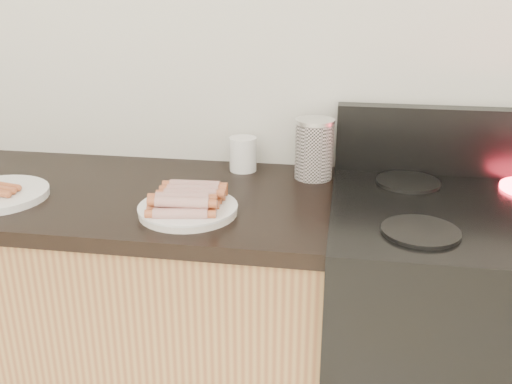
% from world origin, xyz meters
% --- Properties ---
extents(wall_back, '(4.00, 0.04, 2.60)m').
position_xyz_m(wall_back, '(0.00, 2.00, 1.30)').
color(wall_back, silver).
rests_on(wall_back, ground).
extents(stove, '(0.76, 0.65, 0.91)m').
position_xyz_m(stove, '(0.78, 1.68, 0.46)').
color(stove, black).
rests_on(stove, floor).
extents(stove_panel, '(0.76, 0.06, 0.20)m').
position_xyz_m(stove_panel, '(0.78, 1.96, 1.01)').
color(stove_panel, black).
rests_on(stove_panel, stove).
extents(burner_near_left, '(0.18, 0.18, 0.01)m').
position_xyz_m(burner_near_left, '(0.61, 1.51, 0.92)').
color(burner_near_left, black).
rests_on(burner_near_left, stove).
extents(burner_far_left, '(0.18, 0.18, 0.01)m').
position_xyz_m(burner_far_left, '(0.61, 1.84, 0.92)').
color(burner_far_left, black).
rests_on(burner_far_left, stove).
extents(main_plate, '(0.33, 0.33, 0.02)m').
position_xyz_m(main_plate, '(0.04, 1.56, 0.91)').
color(main_plate, white).
rests_on(main_plate, counter_slab).
extents(hotdog_pile, '(0.13, 0.19, 0.05)m').
position_xyz_m(hotdog_pile, '(0.04, 1.56, 0.94)').
color(hotdog_pile, '#A13726').
rests_on(hotdog_pile, main_plate).
extents(canister, '(0.12, 0.12, 0.18)m').
position_xyz_m(canister, '(0.34, 1.88, 0.99)').
color(canister, silver).
rests_on(canister, counter_slab).
extents(mug, '(0.10, 0.10, 0.10)m').
position_xyz_m(mug, '(0.12, 1.92, 0.95)').
color(mug, silver).
rests_on(mug, counter_slab).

